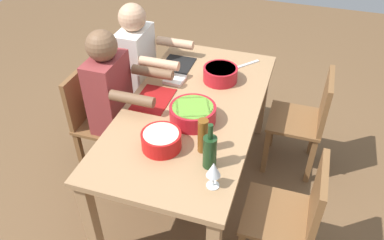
{
  "coord_description": "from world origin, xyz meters",
  "views": [
    {
      "loc": [
        1.97,
        0.64,
        2.26
      ],
      "look_at": [
        0.0,
        0.0,
        0.63
      ],
      "focal_mm": 36.11,
      "sensor_mm": 36.0,
      "label": 1
    }
  ],
  "objects_px": {
    "beer_bottle": "(203,136)",
    "serving_bowl_fruit": "(220,73)",
    "chair_far_right": "(293,214)",
    "napkin_stack": "(175,80)",
    "wine_glass": "(214,170)",
    "chair_near_left": "(124,84)",
    "chair_far_left": "(307,118)",
    "serving_bowl_pasta": "(161,139)",
    "wine_bottle": "(210,151)",
    "serving_bowl_salad": "(193,113)",
    "diner_near_center": "(115,97)",
    "chair_near_center": "(96,116)",
    "dining_table": "(192,117)",
    "diner_near_left": "(142,65)"
  },
  "relations": [
    {
      "from": "chair_near_center",
      "to": "napkin_stack",
      "type": "bearing_deg",
      "value": 116.25
    },
    {
      "from": "serving_bowl_salad",
      "to": "chair_near_left",
      "type": "bearing_deg",
      "value": -126.92
    },
    {
      "from": "wine_glass",
      "to": "chair_near_left",
      "type": "bearing_deg",
      "value": -135.64
    },
    {
      "from": "chair_near_left",
      "to": "napkin_stack",
      "type": "bearing_deg",
      "value": 69.37
    },
    {
      "from": "diner_near_center",
      "to": "beer_bottle",
      "type": "distance_m",
      "value": 0.87
    },
    {
      "from": "dining_table",
      "to": "diner_near_left",
      "type": "xyz_separation_m",
      "value": [
        -0.47,
        -0.58,
        0.05
      ]
    },
    {
      "from": "chair_far_left",
      "to": "wine_glass",
      "type": "relative_size",
      "value": 5.12
    },
    {
      "from": "chair_far_left",
      "to": "serving_bowl_salad",
      "type": "bearing_deg",
      "value": -49.46
    },
    {
      "from": "beer_bottle",
      "to": "serving_bowl_fruit",
      "type": "bearing_deg",
      "value": -172.96
    },
    {
      "from": "chair_far_left",
      "to": "beer_bottle",
      "type": "height_order",
      "value": "beer_bottle"
    },
    {
      "from": "napkin_stack",
      "to": "serving_bowl_pasta",
      "type": "bearing_deg",
      "value": 13.78
    },
    {
      "from": "chair_near_left",
      "to": "wine_glass",
      "type": "distance_m",
      "value": 1.58
    },
    {
      "from": "dining_table",
      "to": "chair_far_right",
      "type": "bearing_deg",
      "value": 58.23
    },
    {
      "from": "dining_table",
      "to": "chair_far_left",
      "type": "distance_m",
      "value": 0.91
    },
    {
      "from": "chair_far_right",
      "to": "napkin_stack",
      "type": "distance_m",
      "value": 1.25
    },
    {
      "from": "chair_near_left",
      "to": "wine_bottle",
      "type": "height_order",
      "value": "wine_bottle"
    },
    {
      "from": "wine_bottle",
      "to": "diner_near_center",
      "type": "bearing_deg",
      "value": -120.54
    },
    {
      "from": "diner_near_center",
      "to": "chair_near_left",
      "type": "bearing_deg",
      "value": -158.66
    },
    {
      "from": "chair_far_left",
      "to": "serving_bowl_pasta",
      "type": "relative_size",
      "value": 3.64
    },
    {
      "from": "serving_bowl_fruit",
      "to": "wine_glass",
      "type": "xyz_separation_m",
      "value": [
        1.01,
        0.22,
        0.05
      ]
    },
    {
      "from": "diner_near_center",
      "to": "chair_far_right",
      "type": "relative_size",
      "value": 1.41
    },
    {
      "from": "serving_bowl_salad",
      "to": "beer_bottle",
      "type": "height_order",
      "value": "beer_bottle"
    },
    {
      "from": "wine_bottle",
      "to": "wine_glass",
      "type": "height_order",
      "value": "wine_bottle"
    },
    {
      "from": "chair_near_center",
      "to": "chair_near_left",
      "type": "bearing_deg",
      "value": 180.0
    },
    {
      "from": "chair_near_center",
      "to": "serving_bowl_salad",
      "type": "bearing_deg",
      "value": 80.37
    },
    {
      "from": "wine_glass",
      "to": "serving_bowl_fruit",
      "type": "bearing_deg",
      "value": -167.5
    },
    {
      "from": "beer_bottle",
      "to": "serving_bowl_pasta",
      "type": "bearing_deg",
      "value": -78.47
    },
    {
      "from": "wine_bottle",
      "to": "wine_glass",
      "type": "xyz_separation_m",
      "value": [
        0.14,
        0.06,
        0.01
      ]
    },
    {
      "from": "chair_far_right",
      "to": "napkin_stack",
      "type": "height_order",
      "value": "chair_far_right"
    },
    {
      "from": "serving_bowl_salad",
      "to": "wine_bottle",
      "type": "height_order",
      "value": "wine_bottle"
    },
    {
      "from": "diner_near_center",
      "to": "wine_glass",
      "type": "height_order",
      "value": "diner_near_center"
    },
    {
      "from": "beer_bottle",
      "to": "dining_table",
      "type": "bearing_deg",
      "value": -153.89
    },
    {
      "from": "beer_bottle",
      "to": "chair_near_center",
      "type": "bearing_deg",
      "value": -112.09
    },
    {
      "from": "chair_far_right",
      "to": "serving_bowl_fruit",
      "type": "xyz_separation_m",
      "value": [
        -0.85,
        -0.66,
        0.32
      ]
    },
    {
      "from": "chair_near_center",
      "to": "serving_bowl_salad",
      "type": "distance_m",
      "value": 0.88
    },
    {
      "from": "dining_table",
      "to": "serving_bowl_salad",
      "type": "height_order",
      "value": "serving_bowl_salad"
    },
    {
      "from": "serving_bowl_fruit",
      "to": "beer_bottle",
      "type": "xyz_separation_m",
      "value": [
        0.76,
        0.09,
        0.05
      ]
    },
    {
      "from": "dining_table",
      "to": "diner_near_center",
      "type": "xyz_separation_m",
      "value": [
        0.0,
        -0.58,
        0.05
      ]
    },
    {
      "from": "chair_near_center",
      "to": "chair_far_right",
      "type": "distance_m",
      "value": 1.59
    },
    {
      "from": "dining_table",
      "to": "diner_near_center",
      "type": "height_order",
      "value": "diner_near_center"
    },
    {
      "from": "chair_far_left",
      "to": "beer_bottle",
      "type": "xyz_separation_m",
      "value": [
        0.85,
        -0.57,
        0.37
      ]
    },
    {
      "from": "chair_near_center",
      "to": "wine_bottle",
      "type": "relative_size",
      "value": 2.93
    },
    {
      "from": "serving_bowl_fruit",
      "to": "diner_near_center",
      "type": "bearing_deg",
      "value": -60.72
    },
    {
      "from": "diner_near_center",
      "to": "chair_near_left",
      "type": "distance_m",
      "value": 0.55
    },
    {
      "from": "chair_far_left",
      "to": "wine_bottle",
      "type": "bearing_deg",
      "value": -27.44
    },
    {
      "from": "serving_bowl_fruit",
      "to": "wine_glass",
      "type": "distance_m",
      "value": 1.03
    },
    {
      "from": "dining_table",
      "to": "diner_near_left",
      "type": "bearing_deg",
      "value": -129.25
    },
    {
      "from": "chair_near_left",
      "to": "chair_near_center",
      "type": "bearing_deg",
      "value": 0.0
    },
    {
      "from": "chair_far_left",
      "to": "chair_near_center",
      "type": "xyz_separation_m",
      "value": [
        0.47,
        -1.52,
        0.0
      ]
    },
    {
      "from": "chair_near_left",
      "to": "serving_bowl_pasta",
      "type": "relative_size",
      "value": 3.64
    }
  ]
}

